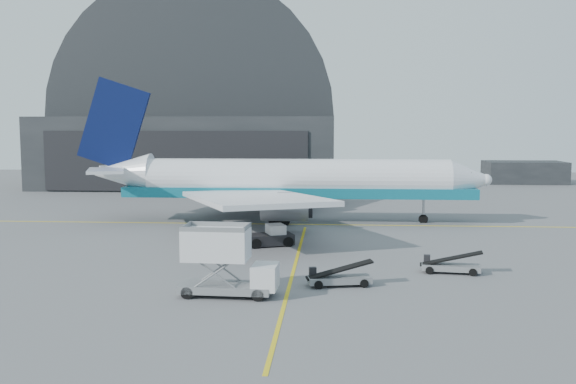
# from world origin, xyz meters

# --- Properties ---
(ground) EXTENTS (200.00, 200.00, 0.00)m
(ground) POSITION_xyz_m (0.00, 0.00, 0.00)
(ground) COLOR #565659
(ground) RESTS_ON ground
(taxi_lines) EXTENTS (80.00, 42.12, 0.02)m
(taxi_lines) POSITION_xyz_m (0.00, 12.67, 0.01)
(taxi_lines) COLOR gold
(taxi_lines) RESTS_ON ground
(hangar) EXTENTS (50.00, 28.30, 28.00)m
(hangar) POSITION_xyz_m (-22.00, 64.95, 9.54)
(hangar) COLOR black
(hangar) RESTS_ON ground
(distant_bldg_a) EXTENTS (14.00, 8.00, 4.00)m
(distant_bldg_a) POSITION_xyz_m (38.00, 72.00, 0.00)
(distant_bldg_a) COLOR black
(distant_bldg_a) RESTS_ON ground
(airliner) EXTENTS (45.87, 44.48, 16.10)m
(airliner) POSITION_xyz_m (-2.85, 22.07, 4.50)
(airliner) COLOR white
(airliner) RESTS_ON ground
(catering_truck) EXTENTS (6.26, 2.63, 4.23)m
(catering_truck) POSITION_xyz_m (-3.86, -9.27, 2.14)
(catering_truck) COLOR slate
(catering_truck) RESTS_ON ground
(pushback_tug) EXTENTS (4.70, 3.65, 1.92)m
(pushback_tug) POSITION_xyz_m (-2.67, 7.74, 0.72)
(pushback_tug) COLOR black
(pushback_tug) RESTS_ON ground
(belt_loader_a) EXTENTS (4.56, 2.23, 1.70)m
(belt_loader_a) POSITION_xyz_m (3.27, -6.27, 0.53)
(belt_loader_a) COLOR slate
(belt_loader_a) RESTS_ON ground
(belt_loader_b) EXTENTS (4.48, 2.02, 1.68)m
(belt_loader_b) POSITION_xyz_m (11.36, -1.98, 0.52)
(belt_loader_b) COLOR slate
(belt_loader_b) RESTS_ON ground
(traffic_cone) EXTENTS (0.36, 0.36, 0.52)m
(traffic_cone) POSITION_xyz_m (-1.85, -2.28, 0.24)
(traffic_cone) COLOR #FF3B08
(traffic_cone) RESTS_ON ground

